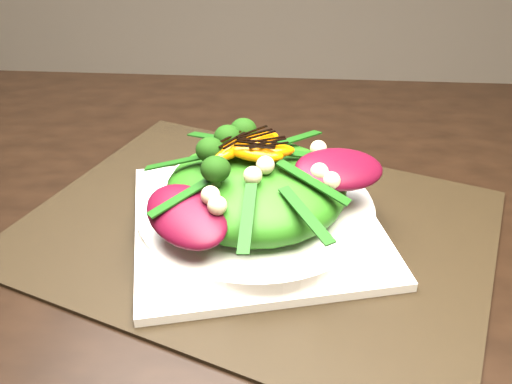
# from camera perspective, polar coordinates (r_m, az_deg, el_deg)

# --- Properties ---
(dining_table) EXTENTS (1.60, 0.90, 0.75)m
(dining_table) POSITION_cam_1_polar(r_m,az_deg,el_deg) (0.62, -7.98, -4.51)
(dining_table) COLOR black
(dining_table) RESTS_ON floor
(placemat) EXTENTS (0.58, 0.51, 0.00)m
(placemat) POSITION_cam_1_polar(r_m,az_deg,el_deg) (0.59, 0.00, -3.70)
(placemat) COLOR black
(placemat) RESTS_ON dining_table
(plate_base) EXTENTS (0.31, 0.31, 0.01)m
(plate_base) POSITION_cam_1_polar(r_m,az_deg,el_deg) (0.59, 0.00, -3.16)
(plate_base) COLOR white
(plate_base) RESTS_ON placemat
(salad_bowl) EXTENTS (0.28, 0.28, 0.02)m
(salad_bowl) POSITION_cam_1_polar(r_m,az_deg,el_deg) (0.58, 0.00, -2.02)
(salad_bowl) COLOR white
(salad_bowl) RESTS_ON plate_base
(lettuce_mound) EXTENTS (0.21, 0.21, 0.06)m
(lettuce_mound) POSITION_cam_1_polar(r_m,az_deg,el_deg) (0.56, 0.00, 0.42)
(lettuce_mound) COLOR #286612
(lettuce_mound) RESTS_ON salad_bowl
(radicchio_leaf) EXTENTS (0.11, 0.10, 0.02)m
(radicchio_leaf) POSITION_cam_1_polar(r_m,az_deg,el_deg) (0.55, 8.77, 2.41)
(radicchio_leaf) COLOR #430717
(radicchio_leaf) RESTS_ON lettuce_mound
(orange_segment) EXTENTS (0.06, 0.03, 0.01)m
(orange_segment) POSITION_cam_1_polar(r_m,az_deg,el_deg) (0.57, -0.20, 5.32)
(orange_segment) COLOR #CD5F03
(orange_segment) RESTS_ON lettuce_mound
(broccoli_floret) EXTENTS (0.05, 0.05, 0.04)m
(broccoli_floret) POSITION_cam_1_polar(r_m,az_deg,el_deg) (0.58, -4.35, 6.29)
(broccoli_floret) COLOR black
(broccoli_floret) RESTS_ON lettuce_mound
(macadamia_nut) EXTENTS (0.02, 0.02, 0.02)m
(macadamia_nut) POSITION_cam_1_polar(r_m,az_deg,el_deg) (0.52, 1.71, 2.24)
(macadamia_nut) COLOR #C8B98D
(macadamia_nut) RESTS_ON lettuce_mound
(balsamic_drizzle) EXTENTS (0.05, 0.01, 0.00)m
(balsamic_drizzle) POSITION_cam_1_polar(r_m,az_deg,el_deg) (0.57, -0.20, 6.05)
(balsamic_drizzle) COLOR black
(balsamic_drizzle) RESTS_ON orange_segment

